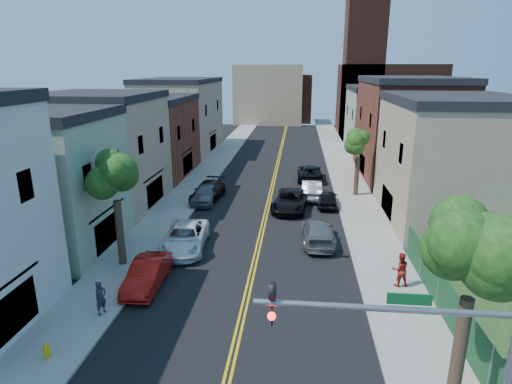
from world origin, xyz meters
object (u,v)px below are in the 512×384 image
(black_car_left, at_px, (208,191))
(pedestrian_left, at_px, (101,298))
(black_suv_lane, at_px, (291,200))
(fire_hydrant, at_px, (47,350))
(grey_car_right, at_px, (318,232))
(dark_car_right_far, at_px, (310,172))
(grey_car_left, at_px, (206,193))
(pedestrian_right, at_px, (400,269))
(white_pickup, at_px, (185,237))
(silver_car_right, at_px, (312,189))
(red_sedan, at_px, (147,274))
(black_car_right, at_px, (327,198))

(black_car_left, xyz_separation_m, pedestrian_left, (-1.20, -18.94, 0.20))
(black_suv_lane, relative_size, fire_hydrant, 8.71)
(black_car_left, bearing_deg, grey_car_right, -37.43)
(dark_car_right_far, bearing_deg, grey_car_right, 90.26)
(grey_car_left, height_order, pedestrian_right, pedestrian_right)
(grey_car_left, relative_size, pedestrian_left, 2.89)
(dark_car_right_far, bearing_deg, white_pickup, 65.30)
(pedestrian_right, distance_m, fire_hydrant, 17.32)
(silver_car_right, relative_size, pedestrian_left, 3.01)
(red_sedan, bearing_deg, silver_car_right, 60.67)
(black_car_right, bearing_deg, white_pickup, 47.57)
(grey_car_left, bearing_deg, red_sedan, -86.86)
(silver_car_right, bearing_deg, black_suv_lane, 62.98)
(black_suv_lane, bearing_deg, grey_car_left, 177.46)
(black_car_right, distance_m, dark_car_right_far, 9.08)
(dark_car_right_far, distance_m, black_suv_lane, 10.37)
(grey_car_right, relative_size, pedestrian_left, 3.15)
(black_car_left, relative_size, pedestrian_right, 2.85)
(pedestrian_left, bearing_deg, black_suv_lane, -2.83)
(dark_car_right_far, bearing_deg, black_car_left, 40.81)
(pedestrian_right, bearing_deg, white_pickup, -24.41)
(grey_car_left, xyz_separation_m, fire_hydrant, (-1.98, -21.46, -0.33))
(white_pickup, height_order, pedestrian_left, pedestrian_left)
(grey_car_right, height_order, pedestrian_left, pedestrian_left)
(black_suv_lane, distance_m, pedestrian_left, 18.97)
(white_pickup, relative_size, silver_car_right, 1.15)
(black_car_left, relative_size, silver_car_right, 1.08)
(white_pickup, relative_size, dark_car_right_far, 1.03)
(silver_car_right, bearing_deg, red_sedan, 62.12)
(black_car_right, relative_size, dark_car_right_far, 0.74)
(grey_car_right, xyz_separation_m, silver_car_right, (-0.19, 10.45, 0.07))
(black_car_left, relative_size, fire_hydrant, 8.15)
(grey_car_left, height_order, black_car_right, grey_car_left)
(dark_car_right_far, height_order, fire_hydrant, dark_car_right_far)
(black_car_left, xyz_separation_m, silver_car_right, (9.30, 1.51, 0.04))
(grey_car_right, bearing_deg, fire_hydrant, 48.15)
(black_car_left, bearing_deg, black_car_right, 1.26)
(red_sedan, distance_m, fire_hydrant, 6.66)
(red_sedan, distance_m, black_car_right, 18.43)
(grey_car_right, distance_m, black_suv_lane, 7.17)
(dark_car_right_far, height_order, black_suv_lane, black_suv_lane)
(black_car_left, bearing_deg, fire_hydrant, -89.22)
(silver_car_right, xyz_separation_m, pedestrian_right, (4.30, -16.24, 0.28))
(white_pickup, bearing_deg, grey_car_left, 89.69)
(black_suv_lane, bearing_deg, red_sedan, -111.41)
(silver_car_right, bearing_deg, dark_car_right_far, -89.80)
(red_sedan, relative_size, dark_car_right_far, 0.82)
(black_car_right, xyz_separation_m, pedestrian_right, (3.00, -13.88, 0.40))
(white_pickup, distance_m, black_car_left, 10.85)
(grey_car_left, distance_m, black_suv_lane, 7.56)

